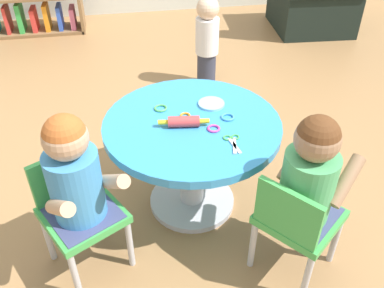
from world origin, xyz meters
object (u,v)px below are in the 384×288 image
at_px(child_chair_right, 296,220).
at_px(rolling_pin, 184,122).
at_px(seated_child_left, 74,174).
at_px(bookshelf_low, 30,2).
at_px(craft_table, 192,145).
at_px(child_chair_left, 79,209).
at_px(seated_child_right, 310,174).
at_px(toddler_standing, 207,40).
at_px(craft_scissors, 233,141).

bearing_deg(child_chair_right, rolling_pin, 130.81).
bearing_deg(seated_child_left, bookshelf_low, 101.28).
xyz_separation_m(craft_table, rolling_pin, (-0.04, -0.03, 0.16)).
relative_size(child_chair_left, rolling_pin, 2.32).
height_order(bookshelf_low, rolling_pin, bookshelf_low).
bearing_deg(craft_table, bookshelf_low, 112.92).
distance_m(child_chair_left, rolling_pin, 0.59).
height_order(seated_child_right, rolling_pin, seated_child_right).
bearing_deg(child_chair_right, toddler_standing, 90.32).
bearing_deg(craft_scissors, bookshelf_low, 114.11).
height_order(craft_table, child_chair_left, child_chair_left).
distance_m(child_chair_right, rolling_pin, 0.64).
height_order(rolling_pin, craft_scissors, rolling_pin).
distance_m(bookshelf_low, rolling_pin, 2.79).
relative_size(seated_child_left, rolling_pin, 2.21).
bearing_deg(seated_child_right, child_chair_left, 167.93).
xyz_separation_m(seated_child_right, bookshelf_low, (-1.45, 3.00, -0.24)).
height_order(seated_child_left, child_chair_right, seated_child_left).
bearing_deg(seated_child_left, craft_scissors, 9.85).
relative_size(toddler_standing, rolling_pin, 2.91).
relative_size(toddler_standing, craft_scissors, 4.98).
bearing_deg(rolling_pin, seated_child_right, -45.36).
xyz_separation_m(seated_child_left, craft_scissors, (0.65, 0.11, -0.02)).
bearing_deg(bookshelf_low, craft_table, -67.08).
bearing_deg(child_chair_right, craft_table, 125.77).
bearing_deg(craft_table, child_chair_left, -153.86).
xyz_separation_m(seated_child_left, toddler_standing, (0.85, 1.55, -0.17)).
bearing_deg(toddler_standing, seated_child_left, -118.72).
bearing_deg(bookshelf_low, child_chair_right, -64.83).
xyz_separation_m(bookshelf_low, toddler_standing, (1.41, -1.30, 0.07)).
bearing_deg(child_chair_right, craft_scissors, 124.03).
bearing_deg(toddler_standing, bookshelf_low, 137.41).
relative_size(child_chair_left, toddler_standing, 0.80).
xyz_separation_m(child_chair_left, child_chair_right, (0.88, -0.22, 0.00)).
bearing_deg(seated_child_right, craft_table, 129.64).
xyz_separation_m(child_chair_right, seated_child_right, (0.03, 0.03, 0.23)).
distance_m(craft_table, rolling_pin, 0.17).
relative_size(craft_table, child_chair_right, 1.53).
bearing_deg(seated_child_left, toddler_standing, 61.28).
bearing_deg(craft_scissors, seated_child_left, -170.15).
xyz_separation_m(child_chair_right, craft_scissors, (-0.20, 0.30, 0.21)).
bearing_deg(seated_child_right, rolling_pin, 134.64).
height_order(child_chair_left, bookshelf_low, bookshelf_low).
xyz_separation_m(toddler_standing, craft_scissors, (-0.19, -1.43, 0.16)).
bearing_deg(rolling_pin, child_chair_left, -154.69).
bearing_deg(toddler_standing, child_chair_right, -89.68).
bearing_deg(rolling_pin, seated_child_left, -150.45).
height_order(seated_child_right, toddler_standing, seated_child_right).
height_order(child_chair_left, toddler_standing, toddler_standing).
relative_size(seated_child_left, toddler_standing, 0.76).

